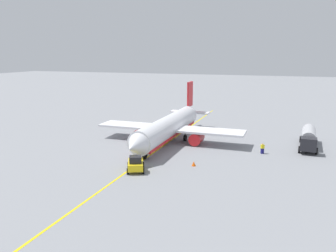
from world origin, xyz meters
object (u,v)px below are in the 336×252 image
Objects in this scene: pushback_tug at (136,164)px; refueling_worker at (262,148)px; fuel_tanker at (309,137)px; safety_cone_nose at (194,164)px; airplane at (169,127)px.

pushback_tug reaches higher than refueling_worker.
fuel_tanker is 30.53m from pushback_tug.
safety_cone_nose is (16.01, -15.60, -1.40)m from fuel_tanker.
pushback_tug is 2.40× the size of refueling_worker.
airplane is at bearing -96.85° from refueling_worker.
safety_cone_nose is at bearing -44.26° from fuel_tanker.
fuel_tanker reaches higher than pushback_tug.
refueling_worker is at bearing -47.44° from fuel_tanker.
refueling_worker is 2.54× the size of safety_cone_nose.
pushback_tug is 21.03m from refueling_worker.
fuel_tanker is at bearing 100.74° from airplane.
pushback_tug is at bearing -47.32° from fuel_tanker.
airplane is 7.97× the size of pushback_tug.
safety_cone_nose is (11.56, 7.81, -2.36)m from airplane.
airplane is 14.16m from safety_cone_nose.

